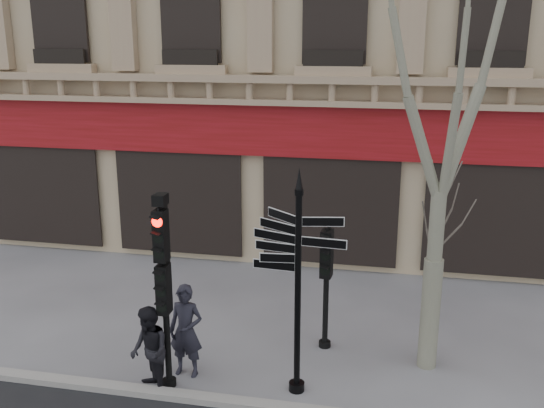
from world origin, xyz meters
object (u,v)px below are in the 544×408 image
at_px(traffic_signal_secondary, 327,266).
at_px(plane_tree, 450,49).
at_px(pedestrian_a, 186,331).
at_px(pedestrian_b, 149,351).
at_px(fingerpost, 298,246).
at_px(traffic_signal_main, 164,269).

height_order(traffic_signal_secondary, plane_tree, plane_tree).
height_order(plane_tree, pedestrian_a, plane_tree).
height_order(traffic_signal_secondary, pedestrian_b, traffic_signal_secondary).
bearing_deg(plane_tree, traffic_signal_secondary, 170.25).
relative_size(plane_tree, pedestrian_a, 4.75).
relative_size(fingerpost, plane_tree, 0.48).
relative_size(pedestrian_a, pedestrian_b, 1.10).
height_order(plane_tree, pedestrian_b, plane_tree).
bearing_deg(plane_tree, fingerpost, -149.74).
xyz_separation_m(traffic_signal_secondary, plane_tree, (1.91, -0.33, 3.96)).
distance_m(plane_tree, pedestrian_b, 6.94).
distance_m(traffic_signal_secondary, plane_tree, 4.41).
bearing_deg(plane_tree, traffic_signal_main, -160.13).
bearing_deg(fingerpost, traffic_signal_secondary, 94.42).
relative_size(traffic_signal_main, traffic_signal_secondary, 1.43).
distance_m(traffic_signal_main, plane_tree, 5.80).
bearing_deg(fingerpost, pedestrian_b, -152.58).
bearing_deg(pedestrian_b, pedestrian_a, 110.98).
bearing_deg(traffic_signal_secondary, pedestrian_a, -142.69).
bearing_deg(traffic_signal_main, pedestrian_b, -132.53).
xyz_separation_m(pedestrian_a, pedestrian_b, (-0.40, -0.68, -0.07)).
xyz_separation_m(plane_tree, pedestrian_b, (-4.60, -1.83, -4.86)).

